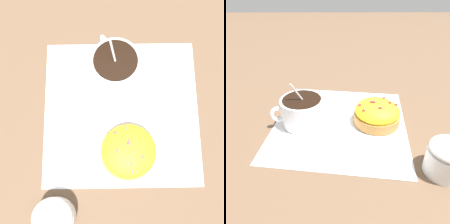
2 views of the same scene
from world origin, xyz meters
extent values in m
plane|color=brown|center=(0.00, 0.00, 0.00)|extent=(3.00, 3.00, 0.00)
cube|color=white|center=(0.00, 0.00, 0.00)|extent=(0.32, 0.33, 0.00)
cylinder|color=white|center=(-0.08, 0.00, 0.03)|extent=(0.09, 0.09, 0.06)
cylinder|color=black|center=(-0.08, 0.00, 0.06)|extent=(0.08, 0.08, 0.01)
torus|color=white|center=(-0.13, -0.01, 0.03)|extent=(0.04, 0.02, 0.04)
ellipsoid|color=silver|center=(-0.11, -0.01, 0.01)|extent=(0.03, 0.02, 0.01)
cylinder|color=silver|center=(-0.08, 0.00, 0.06)|extent=(0.05, 0.02, 0.09)
cylinder|color=#C18442|center=(0.08, 0.00, 0.01)|extent=(0.10, 0.10, 0.02)
ellipsoid|color=yellow|center=(0.08, 0.00, 0.03)|extent=(0.10, 0.10, 0.04)
cube|color=#EA4C56|center=(0.08, -0.02, 0.05)|extent=(0.01, 0.00, 0.00)
cube|color=#EA4C56|center=(0.12, 0.00, 0.05)|extent=(0.01, 0.00, 0.00)
cube|color=#EA4C56|center=(0.07, 0.00, 0.06)|extent=(0.01, 0.01, 0.00)
cube|color=#EA4C56|center=(0.07, 0.00, 0.05)|extent=(0.01, 0.01, 0.00)
cube|color=#EA4C56|center=(0.10, 0.02, 0.05)|extent=(0.01, 0.01, 0.00)
cube|color=#EA4C56|center=(0.04, 0.00, 0.05)|extent=(0.01, 0.00, 0.00)
cube|color=#EA4C56|center=(0.10, 0.00, 0.05)|extent=(0.01, 0.00, 0.00)
cube|color=#EA4C56|center=(0.05, -0.02, 0.05)|extent=(0.00, 0.01, 0.00)
cylinder|color=white|center=(0.17, -0.14, 0.02)|extent=(0.07, 0.07, 0.04)
camera|label=1|loc=(0.15, -0.04, 0.58)|focal=50.00mm
camera|label=2|loc=(-0.01, -0.40, 0.29)|focal=35.00mm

